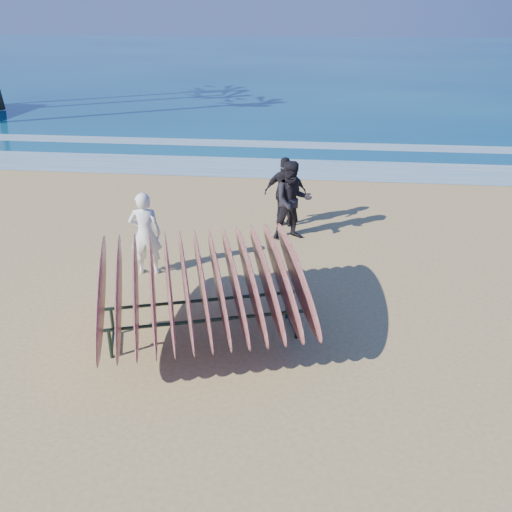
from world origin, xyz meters
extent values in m
plane|color=tan|center=(0.00, 0.00, 0.00)|extent=(120.00, 120.00, 0.00)
plane|color=navy|center=(0.00, 55.00, 0.01)|extent=(160.00, 160.00, 0.00)
plane|color=white|center=(0.00, 10.00, 0.01)|extent=(160.00, 160.00, 0.00)
plane|color=white|center=(0.00, 13.50, 0.01)|extent=(160.00, 160.00, 0.00)
cylinder|color=black|center=(-2.04, -1.16, 0.25)|extent=(0.06, 0.06, 0.50)
cylinder|color=black|center=(0.79, -0.29, 0.25)|extent=(0.06, 0.06, 0.50)
cylinder|color=black|center=(-2.23, -0.54, 0.25)|extent=(0.06, 0.06, 0.50)
cylinder|color=black|center=(0.60, 0.33, 0.25)|extent=(0.06, 0.06, 0.50)
cylinder|color=black|center=(-0.63, -0.72, 0.50)|extent=(3.07, 1.00, 0.06)
cylinder|color=black|center=(-0.82, -0.10, 0.50)|extent=(3.07, 1.00, 0.06)
cylinder|color=black|center=(-2.14, -0.85, 0.08)|extent=(0.23, 0.63, 0.04)
cylinder|color=black|center=(0.69, 0.02, 0.08)|extent=(0.23, 0.63, 0.04)
ellipsoid|color=#5F0614|center=(-2.20, -0.87, 0.97)|extent=(0.98, 2.96, 1.26)
ellipsoid|color=#5F0614|center=(-1.96, -0.79, 0.97)|extent=(0.98, 2.96, 1.26)
ellipsoid|color=#5F0614|center=(-1.71, -0.72, 0.97)|extent=(0.98, 2.96, 1.26)
ellipsoid|color=#5F0614|center=(-1.46, -0.64, 0.97)|extent=(0.98, 2.96, 1.26)
ellipsoid|color=#5F0614|center=(-1.22, -0.57, 0.97)|extent=(0.98, 2.96, 1.26)
ellipsoid|color=#5F0614|center=(-0.97, -0.49, 0.97)|extent=(0.98, 2.96, 1.26)
ellipsoid|color=#5F0614|center=(-0.72, -0.41, 0.97)|extent=(0.98, 2.96, 1.26)
ellipsoid|color=#5F0614|center=(-0.48, -0.34, 0.97)|extent=(0.98, 2.96, 1.26)
ellipsoid|color=#5F0614|center=(-0.23, -0.26, 0.97)|extent=(0.98, 2.96, 1.26)
ellipsoid|color=#5F0614|center=(0.02, -0.19, 0.97)|extent=(0.98, 2.96, 1.26)
ellipsoid|color=#5F0614|center=(0.26, -0.11, 0.97)|extent=(0.98, 2.96, 1.26)
ellipsoid|color=#5F0614|center=(0.51, -0.03, 0.97)|extent=(0.98, 2.96, 1.26)
ellipsoid|color=#5F0614|center=(0.76, 0.04, 0.97)|extent=(0.98, 2.96, 1.26)
imported|color=white|center=(-2.33, 1.80, 0.86)|extent=(0.68, 0.50, 1.72)
imported|color=black|center=(0.49, 3.95, 0.93)|extent=(1.06, 0.92, 1.85)
imported|color=black|center=(0.27, 4.76, 0.86)|extent=(1.04, 0.48, 1.73)
camera|label=1|loc=(0.97, -7.87, 4.97)|focal=38.00mm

